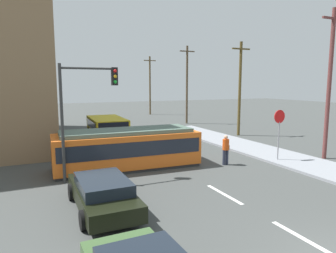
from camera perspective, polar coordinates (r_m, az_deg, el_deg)
The scene contains 15 objects.
ground_plane at distance 16.37m, azimuth 2.28°, elevation -8.01°, with size 120.00×120.00×0.00m, color #424543.
lane_stripe_1 at distance 10.36m, azimuth 23.81°, elevation -18.48°, with size 0.16×2.40×0.01m, color silver.
lane_stripe_2 at distance 13.10m, azimuth 10.38°, elevation -12.25°, with size 0.16×2.40×0.01m, color silver.
lane_stripe_3 at distance 23.22m, azimuth -6.22°, elevation -3.25°, with size 0.16×2.40×0.01m, color silver.
lane_stripe_4 at distance 28.89m, azimuth -9.97°, elevation -1.11°, with size 0.16×2.40×0.01m, color silver.
streetcar_tram at distance 16.69m, azimuth -7.56°, elevation -3.94°, with size 7.75×2.86×2.09m.
city_bus at distance 25.30m, azimuth -11.23°, elevation -0.11°, with size 2.71×5.23×1.77m.
pedestrian_crossing at distance 17.42m, azimuth 10.67°, elevation -3.96°, with size 0.51×0.36×1.67m.
parked_sedan_mid at distance 11.52m, azimuth -12.06°, elevation -11.89°, with size 2.02×4.57×1.19m.
stop_sign at distance 18.69m, azimuth 19.92°, elevation 0.39°, with size 0.76×0.07×2.88m.
traffic_light_mast at distance 14.56m, azimuth -15.31°, elevation 4.68°, with size 2.65×0.33×5.39m.
utility_pole_near at distance 20.54m, azimuth 27.74°, elevation 7.27°, with size 1.80×0.24×8.79m.
utility_pole_mid at distance 27.34m, azimuth 13.17°, elevation 7.10°, with size 1.80×0.24×8.01m.
utility_pole_far at distance 34.88m, azimuth 3.53°, elevation 7.96°, with size 1.80×0.24×8.65m.
utility_pole_distant at distance 45.13m, azimuth -3.37°, elevation 7.79°, with size 1.80×0.24×8.38m.
Camera 1 is at (-7.12, -4.04, 4.50)m, focal length 32.88 mm.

